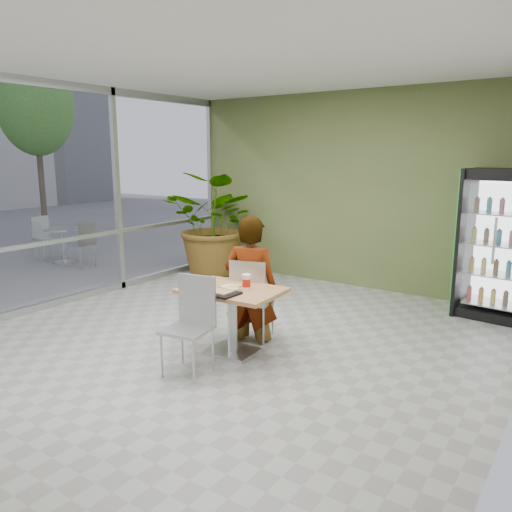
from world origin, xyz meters
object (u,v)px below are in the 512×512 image
at_px(chair_near, 192,316).
at_px(potted_plant, 216,224).
at_px(seated_woman, 251,291).
at_px(cafeteria_tray, 219,293).
at_px(dining_table, 232,307).
at_px(soda_cup, 246,282).
at_px(chair_far, 250,294).
at_px(beverage_fridge, 499,244).

xyz_separation_m(chair_near, potted_plant, (-2.45, 3.38, 0.37)).
distance_m(chair_near, seated_woman, 1.06).
bearing_deg(cafeteria_tray, dining_table, 94.58).
bearing_deg(soda_cup, chair_near, -108.79).
bearing_deg(seated_woman, potted_plant, -59.69).
xyz_separation_m(dining_table, cafeteria_tray, (0.02, -0.25, 0.22)).
relative_size(chair_near, soda_cup, 5.95).
relative_size(chair_near, cafeteria_tray, 2.45).
distance_m(seated_woman, potted_plant, 3.38).
relative_size(chair_near, seated_woman, 0.55).
bearing_deg(cafeteria_tray, chair_near, -106.19).
height_order(chair_far, cafeteria_tray, chair_far).
xyz_separation_m(chair_near, beverage_fridge, (2.21, 3.65, 0.43)).
bearing_deg(beverage_fridge, chair_far, -124.62).
bearing_deg(seated_woman, chair_far, 103.87).
relative_size(dining_table, soda_cup, 6.70).
relative_size(soda_cup, potted_plant, 0.09).
height_order(cafeteria_tray, potted_plant, potted_plant).
relative_size(chair_far, cafeteria_tray, 2.47).
xyz_separation_m(dining_table, chair_far, (-0.06, 0.43, 0.04)).
distance_m(chair_near, potted_plant, 4.19).
distance_m(dining_table, soda_cup, 0.33).
height_order(beverage_fridge, potted_plant, beverage_fridge).
height_order(chair_far, beverage_fridge, beverage_fridge).
bearing_deg(beverage_fridge, potted_plant, -171.54).
bearing_deg(chair_near, cafeteria_tray, 63.46).
distance_m(cafeteria_tray, beverage_fridge, 3.95).
bearing_deg(chair_far, potted_plant, -59.97).
bearing_deg(soda_cup, potted_plant, 134.28).
xyz_separation_m(dining_table, chair_near, (-0.07, -0.57, 0.04)).
xyz_separation_m(chair_far, chair_near, (-0.01, -1.00, -0.00)).
bearing_deg(cafeteria_tray, potted_plant, 129.84).
xyz_separation_m(soda_cup, beverage_fridge, (1.99, 3.01, 0.17)).
xyz_separation_m(cafeteria_tray, potted_plant, (-2.54, 3.05, 0.18)).
distance_m(seated_woman, soda_cup, 0.53).
xyz_separation_m(beverage_fridge, potted_plant, (-4.66, -0.27, -0.06)).
distance_m(chair_far, seated_woman, 0.06).
xyz_separation_m(dining_table, potted_plant, (-2.53, 2.80, 0.41)).
height_order(chair_near, potted_plant, potted_plant).
relative_size(seated_woman, beverage_fridge, 0.90).
bearing_deg(chair_near, beverage_fridge, 48.50).
bearing_deg(chair_far, beverage_fridge, -145.74).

